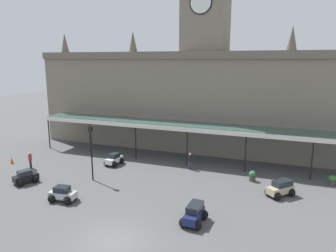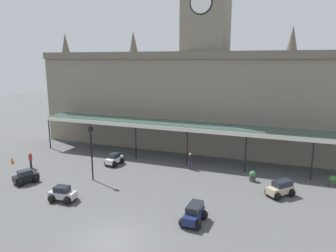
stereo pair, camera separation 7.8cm
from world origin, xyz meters
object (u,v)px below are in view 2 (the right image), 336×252
car_navy_estate (194,215)px  traffic_cone (12,160)px  car_beige_estate (281,189)px  car_silver_sedan (63,195)px  pedestrian_beside_cars (31,159)px  planter_by_canopy (332,180)px  car_black_sedan (26,178)px  car_white_sedan (114,160)px  pedestrian_near_entrance (190,160)px  victorian_lamppost (91,147)px  planter_forecourt_centre (252,176)px

car_navy_estate → traffic_cone: car_navy_estate is taller
car_beige_estate → car_silver_sedan: (-15.65, -6.90, -0.06)m
car_navy_estate → traffic_cone: 21.87m
pedestrian_beside_cars → planter_by_canopy: (27.74, 5.66, -0.42)m
car_black_sedan → car_navy_estate: 15.85m
pedestrian_beside_cars → traffic_cone: pedestrian_beside_cars is taller
car_white_sedan → car_silver_sedan: (0.67, -8.91, 0.00)m
pedestrian_near_entrance → traffic_cone: 18.66m
car_black_sedan → planter_by_canopy: bearing=19.4°
pedestrian_beside_cars → pedestrian_near_entrance: bearing=19.6°
car_silver_sedan → pedestrian_near_entrance: size_ratio=1.27×
car_beige_estate → pedestrian_beside_cars: pedestrian_beside_cars is taller
car_black_sedan → car_beige_estate: size_ratio=0.93×
car_navy_estate → victorian_lamppost: size_ratio=0.45×
car_navy_estate → pedestrian_near_entrance: bearing=108.2°
car_white_sedan → car_beige_estate: bearing=-7.0°
car_silver_sedan → pedestrian_near_entrance: pedestrian_near_entrance is taller
pedestrian_beside_cars → planter_by_canopy: 28.31m
car_black_sedan → victorian_lamppost: (5.14, 2.67, 2.64)m
car_navy_estate → traffic_cone: (-21.28, 5.04, -0.22)m
pedestrian_beside_cars → planter_by_canopy: size_ratio=1.74×
car_navy_estate → pedestrian_beside_cars: bearing=165.9°
planter_by_canopy → car_beige_estate: bearing=-137.6°
car_beige_estate → victorian_lamppost: 16.33m
victorian_lamppost → pedestrian_beside_cars: bearing=175.9°
car_black_sedan → car_silver_sedan: bearing=-18.3°
car_white_sedan → car_navy_estate: size_ratio=0.93×
traffic_cone → planter_forecourt_centre: planter_forecourt_centre is taller
planter_by_canopy → planter_forecourt_centre: size_ratio=1.00×
car_black_sedan → planter_forecourt_centre: 20.11m
car_white_sedan → car_navy_estate: car_navy_estate is taller
car_navy_estate → pedestrian_beside_cars: (-18.32, 4.61, 0.34)m
pedestrian_beside_cars → planter_forecourt_centre: bearing=11.5°
traffic_cone → car_beige_estate: bearing=3.2°
car_white_sedan → car_silver_sedan: bearing=-85.7°
victorian_lamppost → car_black_sedan: bearing=-152.6°
traffic_cone → car_black_sedan: bearing=-33.6°
car_white_sedan → planter_by_canopy: (20.45, 1.75, -0.01)m
car_beige_estate → car_silver_sedan: bearing=-156.2°
car_silver_sedan → victorian_lamppost: (-0.29, 4.46, 2.64)m
pedestrian_near_entrance → traffic_cone: bearing=-164.7°
pedestrian_near_entrance → car_white_sedan: bearing=-169.4°
victorian_lamppost → planter_forecourt_centre: victorian_lamppost is taller
car_black_sedan → planter_by_canopy: 26.72m
car_beige_estate → planter_forecourt_centre: size_ratio=2.49×
car_white_sedan → traffic_cone: size_ratio=3.04×
pedestrian_beside_cars → car_white_sedan: bearing=28.2°
car_navy_estate → pedestrian_beside_cars: size_ratio=1.37×
car_white_sedan → pedestrian_beside_cars: size_ratio=1.27×
car_beige_estate → car_navy_estate: same height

